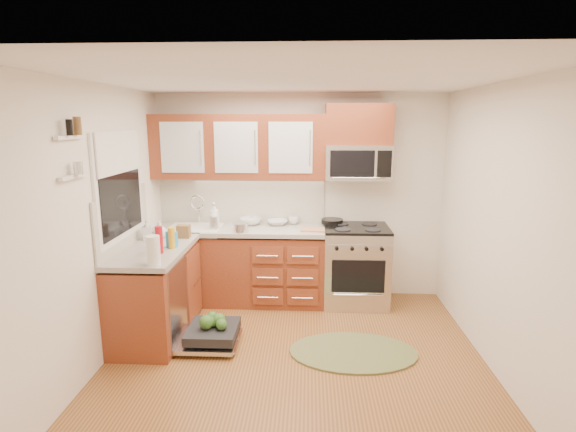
{
  "coord_description": "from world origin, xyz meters",
  "views": [
    {
      "loc": [
        0.11,
        -3.75,
        2.17
      ],
      "look_at": [
        -0.1,
        0.85,
        1.2
      ],
      "focal_mm": 28.0,
      "sensor_mm": 36.0,
      "label": 1
    }
  ],
  "objects_px": {
    "upper_cabinets": "(238,147)",
    "skillet": "(332,221)",
    "microwave": "(358,162)",
    "bowl_a": "(277,223)",
    "dishwasher": "(209,335)",
    "paper_towel_roll": "(153,251)",
    "cup": "(294,220)",
    "cutting_board": "(314,230)",
    "stock_pot": "(241,228)",
    "bowl_b": "(251,221)",
    "rug": "(353,352)",
    "sink": "(195,237)",
    "range": "(355,265)"
  },
  "relations": [
    {
      "from": "paper_towel_roll",
      "to": "cup",
      "type": "distance_m",
      "value": 2.04
    },
    {
      "from": "dishwasher",
      "to": "cup",
      "type": "xyz_separation_m",
      "value": [
        0.79,
        1.35,
        0.88
      ]
    },
    {
      "from": "upper_cabinets",
      "to": "cutting_board",
      "type": "xyz_separation_m",
      "value": [
        0.91,
        -0.25,
        -0.94
      ]
    },
    {
      "from": "microwave",
      "to": "cup",
      "type": "distance_m",
      "value": 1.05
    },
    {
      "from": "range",
      "to": "rug",
      "type": "bearing_deg",
      "value": -95.97
    },
    {
      "from": "stock_pot",
      "to": "paper_towel_roll",
      "type": "relative_size",
      "value": 0.66
    },
    {
      "from": "bowl_a",
      "to": "cup",
      "type": "bearing_deg",
      "value": 14.27
    },
    {
      "from": "microwave",
      "to": "dishwasher",
      "type": "xyz_separation_m",
      "value": [
        -1.54,
        -1.25,
        -1.6
      ]
    },
    {
      "from": "cutting_board",
      "to": "cup",
      "type": "xyz_separation_m",
      "value": [
        -0.25,
        0.32,
        0.04
      ]
    },
    {
      "from": "sink",
      "to": "cup",
      "type": "distance_m",
      "value": 1.21
    },
    {
      "from": "range",
      "to": "sink",
      "type": "distance_m",
      "value": 1.96
    },
    {
      "from": "upper_cabinets",
      "to": "sink",
      "type": "relative_size",
      "value": 3.31
    },
    {
      "from": "rug",
      "to": "bowl_b",
      "type": "xyz_separation_m",
      "value": [
        -1.15,
        1.4,
        0.96
      ]
    },
    {
      "from": "skillet",
      "to": "paper_towel_roll",
      "type": "bearing_deg",
      "value": -135.17
    },
    {
      "from": "rug",
      "to": "cup",
      "type": "height_order",
      "value": "cup"
    },
    {
      "from": "microwave",
      "to": "paper_towel_roll",
      "type": "xyz_separation_m",
      "value": [
        -1.93,
        -1.57,
        -0.64
      ]
    },
    {
      "from": "sink",
      "to": "cutting_board",
      "type": "bearing_deg",
      "value": -3.64
    },
    {
      "from": "skillet",
      "to": "stock_pot",
      "type": "relative_size",
      "value": 1.53
    },
    {
      "from": "stock_pot",
      "to": "paper_towel_roll",
      "type": "bearing_deg",
      "value": -115.19
    },
    {
      "from": "microwave",
      "to": "bowl_a",
      "type": "distance_m",
      "value": 1.21
    },
    {
      "from": "range",
      "to": "skillet",
      "type": "xyz_separation_m",
      "value": [
        -0.28,
        0.19,
        0.5
      ]
    },
    {
      "from": "rug",
      "to": "bowl_a",
      "type": "height_order",
      "value": "bowl_a"
    },
    {
      "from": "cup",
      "to": "bowl_a",
      "type": "bearing_deg",
      "value": -165.73
    },
    {
      "from": "cup",
      "to": "rug",
      "type": "bearing_deg",
      "value": -66.74
    },
    {
      "from": "dishwasher",
      "to": "skillet",
      "type": "bearing_deg",
      "value": 46.33
    },
    {
      "from": "stock_pot",
      "to": "paper_towel_roll",
      "type": "distance_m",
      "value": 1.37
    },
    {
      "from": "cutting_board",
      "to": "bowl_a",
      "type": "distance_m",
      "value": 0.53
    },
    {
      "from": "rug",
      "to": "cutting_board",
      "type": "distance_m",
      "value": 1.51
    },
    {
      "from": "range",
      "to": "bowl_b",
      "type": "xyz_separation_m",
      "value": [
        -1.28,
        0.17,
        0.49
      ]
    },
    {
      "from": "skillet",
      "to": "rug",
      "type": "bearing_deg",
      "value": -83.93
    },
    {
      "from": "rug",
      "to": "upper_cabinets",
      "type": "bearing_deg",
      "value": 132.83
    },
    {
      "from": "upper_cabinets",
      "to": "cup",
      "type": "xyz_separation_m",
      "value": [
        0.65,
        0.07,
        -0.9
      ]
    },
    {
      "from": "range",
      "to": "rug",
      "type": "relative_size",
      "value": 0.78
    },
    {
      "from": "sink",
      "to": "skillet",
      "type": "height_order",
      "value": "skillet"
    },
    {
      "from": "dishwasher",
      "to": "bowl_a",
      "type": "bearing_deg",
      "value": 65.57
    },
    {
      "from": "skillet",
      "to": "bowl_b",
      "type": "height_order",
      "value": "bowl_b"
    },
    {
      "from": "stock_pot",
      "to": "cutting_board",
      "type": "height_order",
      "value": "stock_pot"
    },
    {
      "from": "dishwasher",
      "to": "cup",
      "type": "height_order",
      "value": "cup"
    },
    {
      "from": "sink",
      "to": "stock_pot",
      "type": "height_order",
      "value": "stock_pot"
    },
    {
      "from": "bowl_a",
      "to": "bowl_b",
      "type": "distance_m",
      "value": 0.33
    },
    {
      "from": "upper_cabinets",
      "to": "skillet",
      "type": "relative_size",
      "value": 7.67
    },
    {
      "from": "microwave",
      "to": "rug",
      "type": "height_order",
      "value": "microwave"
    },
    {
      "from": "skillet",
      "to": "bowl_b",
      "type": "distance_m",
      "value": 1.0
    },
    {
      "from": "rug",
      "to": "bowl_a",
      "type": "distance_m",
      "value": 1.88
    },
    {
      "from": "upper_cabinets",
      "to": "bowl_b",
      "type": "distance_m",
      "value": 0.92
    },
    {
      "from": "sink",
      "to": "dishwasher",
      "type": "height_order",
      "value": "sink"
    },
    {
      "from": "dishwasher",
      "to": "rug",
      "type": "distance_m",
      "value": 1.42
    },
    {
      "from": "dishwasher",
      "to": "bowl_a",
      "type": "xyz_separation_m",
      "value": [
        0.59,
        1.3,
        0.85
      ]
    },
    {
      "from": "upper_cabinets",
      "to": "range",
      "type": "distance_m",
      "value": 1.99
    },
    {
      "from": "cutting_board",
      "to": "paper_towel_roll",
      "type": "distance_m",
      "value": 1.97
    }
  ]
}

